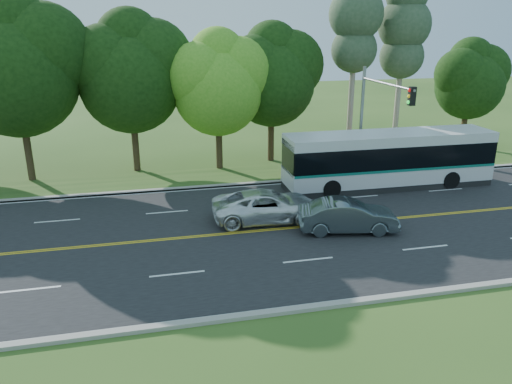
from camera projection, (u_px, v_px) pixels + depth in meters
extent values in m
plane|color=#31531B|center=(295.00, 228.00, 24.44)|extent=(120.00, 120.00, 0.00)
cube|color=black|center=(295.00, 228.00, 24.44)|extent=(60.00, 14.00, 0.02)
cube|color=#9A968B|center=(261.00, 183.00, 31.01)|extent=(60.00, 0.30, 0.15)
cube|color=#9A968B|center=(354.00, 302.00, 17.82)|extent=(60.00, 0.30, 0.15)
cube|color=#31531B|center=(255.00, 175.00, 32.72)|extent=(60.00, 4.00, 0.10)
cube|color=gold|center=(295.00, 228.00, 24.36)|extent=(57.00, 0.10, 0.00)
cube|color=gold|center=(294.00, 227.00, 24.51)|extent=(57.00, 0.10, 0.00)
cube|color=silver|center=(30.00, 289.00, 18.78)|extent=(2.20, 0.12, 0.00)
cube|color=silver|center=(177.00, 274.00, 19.94)|extent=(2.20, 0.12, 0.00)
cube|color=silver|center=(308.00, 260.00, 21.10)|extent=(2.20, 0.12, 0.00)
cube|color=silver|center=(425.00, 247.00, 22.26)|extent=(2.20, 0.12, 0.00)
cube|color=silver|center=(57.00, 221.00, 25.24)|extent=(2.20, 0.12, 0.00)
cube|color=silver|center=(167.00, 212.00, 26.40)|extent=(2.20, 0.12, 0.00)
cube|color=silver|center=(268.00, 204.00, 27.55)|extent=(2.20, 0.12, 0.00)
cube|color=silver|center=(360.00, 197.00, 28.71)|extent=(2.20, 0.12, 0.00)
cube|color=silver|center=(445.00, 190.00, 29.87)|extent=(2.20, 0.12, 0.00)
cube|color=silver|center=(262.00, 185.00, 30.75)|extent=(57.00, 0.12, 0.00)
cube|color=silver|center=(350.00, 299.00, 18.12)|extent=(57.00, 0.12, 0.00)
cylinder|color=black|center=(28.00, 151.00, 30.99)|extent=(0.44, 0.44, 3.96)
sphere|color=black|center=(17.00, 77.00, 29.53)|extent=(7.20, 7.20, 7.20)
sphere|color=black|center=(43.00, 51.00, 29.68)|extent=(5.76, 5.76, 5.76)
sphere|color=black|center=(13.00, 29.00, 29.05)|extent=(4.68, 4.68, 4.68)
cylinder|color=black|center=(135.00, 144.00, 33.34)|extent=(0.44, 0.44, 3.60)
sphere|color=black|center=(130.00, 82.00, 32.01)|extent=(6.60, 6.60, 6.60)
sphere|color=black|center=(152.00, 60.00, 32.17)|extent=(5.28, 5.28, 5.28)
sphere|color=black|center=(107.00, 64.00, 31.17)|extent=(4.95, 4.95, 4.95)
sphere|color=black|center=(129.00, 41.00, 31.60)|extent=(4.29, 4.29, 4.29)
cylinder|color=black|center=(219.00, 146.00, 33.64)|extent=(0.44, 0.44, 3.24)
sphere|color=#47941E|center=(218.00, 91.00, 32.45)|extent=(5.80, 5.80, 5.80)
sphere|color=#47941E|center=(236.00, 72.00, 32.63)|extent=(4.64, 4.64, 4.64)
sphere|color=#47941E|center=(200.00, 76.00, 31.70)|extent=(4.35, 4.35, 4.35)
sphere|color=#47941E|center=(218.00, 56.00, 32.14)|extent=(3.77, 3.77, 3.77)
cylinder|color=black|center=(271.00, 137.00, 35.83)|extent=(0.44, 0.44, 3.42)
sphere|color=black|center=(271.00, 83.00, 34.60)|extent=(6.00, 6.00, 6.00)
sphere|color=black|center=(289.00, 65.00, 34.77)|extent=(4.80, 4.80, 4.80)
sphere|color=black|center=(255.00, 68.00, 33.82)|extent=(4.50, 4.50, 4.50)
sphere|color=black|center=(272.00, 49.00, 34.26)|extent=(3.90, 3.90, 3.90)
cylinder|color=#A29583|center=(352.00, 90.00, 36.07)|extent=(0.40, 0.40, 9.80)
sphere|color=#2F4A2E|center=(354.00, 50.00, 35.16)|extent=(3.23, 3.23, 3.23)
sphere|color=#2F4A2E|center=(356.00, 14.00, 34.39)|extent=(3.80, 3.80, 3.80)
cylinder|color=#A29583|center=(398.00, 92.00, 37.48)|extent=(0.40, 0.40, 9.10)
sphere|color=#2F4A2E|center=(402.00, 56.00, 36.64)|extent=(3.23, 3.23, 3.23)
sphere|color=#2F4A2E|center=(404.00, 25.00, 35.92)|extent=(3.80, 3.80, 3.80)
cylinder|color=black|center=(464.00, 128.00, 39.73)|extent=(0.44, 0.44, 3.06)
sphere|color=black|center=(469.00, 86.00, 38.64)|extent=(5.20, 5.20, 5.20)
sphere|color=black|center=(482.00, 71.00, 38.83)|extent=(4.16, 4.16, 4.16)
sphere|color=black|center=(461.00, 74.00, 37.94)|extent=(3.90, 3.90, 3.90)
sphere|color=black|center=(471.00, 59.00, 38.40)|extent=(3.38, 3.38, 3.38)
sphere|color=maroon|center=(302.00, 165.00, 32.39)|extent=(1.50, 1.50, 1.50)
sphere|color=maroon|center=(317.00, 164.00, 32.60)|extent=(1.50, 1.50, 1.50)
sphere|color=maroon|center=(331.00, 163.00, 32.81)|extent=(1.50, 1.50, 1.50)
sphere|color=maroon|center=(345.00, 162.00, 33.02)|extent=(1.50, 1.50, 1.50)
sphere|color=maroon|center=(359.00, 161.00, 33.23)|extent=(1.50, 1.50, 1.50)
sphere|color=maroon|center=(373.00, 160.00, 33.44)|extent=(1.50, 1.50, 1.50)
sphere|color=maroon|center=(387.00, 160.00, 33.66)|extent=(1.50, 1.50, 1.50)
sphere|color=maroon|center=(401.00, 159.00, 33.87)|extent=(1.50, 1.50, 1.50)
sphere|color=maroon|center=(414.00, 158.00, 34.08)|extent=(1.50, 1.50, 1.50)
cube|color=olive|center=(406.00, 170.00, 33.31)|extent=(3.50, 1.40, 0.40)
cylinder|color=gray|center=(361.00, 123.00, 31.41)|extent=(0.20, 0.20, 7.00)
cylinder|color=gray|center=(387.00, 84.00, 27.73)|extent=(0.14, 6.00, 0.14)
cube|color=black|center=(412.00, 96.00, 25.25)|extent=(0.32, 0.28, 0.95)
sphere|color=red|center=(410.00, 90.00, 25.11)|extent=(0.18, 0.18, 0.18)
sphere|color=yellow|center=(409.00, 96.00, 25.21)|extent=(0.18, 0.18, 0.18)
sphere|color=#19D833|center=(408.00, 102.00, 25.31)|extent=(0.18, 0.18, 0.18)
cube|color=silver|center=(387.00, 172.00, 30.32)|extent=(12.70, 2.77, 1.05)
cube|color=black|center=(389.00, 153.00, 29.93)|extent=(12.64, 2.81, 1.31)
cube|color=silver|center=(390.00, 138.00, 29.63)|extent=(12.70, 2.77, 0.59)
cube|color=#0B6757|center=(388.00, 165.00, 30.17)|extent=(12.64, 2.82, 0.15)
cube|color=black|center=(288.00, 157.00, 28.60)|extent=(0.07, 2.48, 1.80)
cube|color=#19E54C|center=(289.00, 140.00, 28.28)|extent=(0.06, 1.62, 0.23)
cube|color=black|center=(386.00, 183.00, 30.55)|extent=(12.70, 2.66, 0.37)
cylinder|color=black|center=(332.00, 189.00, 28.43)|extent=(1.06, 0.30, 1.06)
cylinder|color=black|center=(317.00, 176.00, 30.77)|extent=(1.06, 0.30, 1.06)
cylinder|color=black|center=(451.00, 180.00, 30.00)|extent=(1.06, 0.30, 1.06)
cylinder|color=black|center=(428.00, 169.00, 32.33)|extent=(1.06, 0.30, 1.06)
imported|color=#536064|center=(348.00, 216.00, 23.78)|extent=(4.93, 2.49, 1.55)
imported|color=white|center=(267.00, 206.00, 25.10)|extent=(5.66, 2.83, 1.54)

